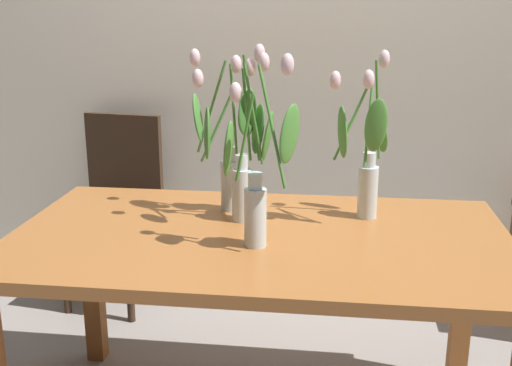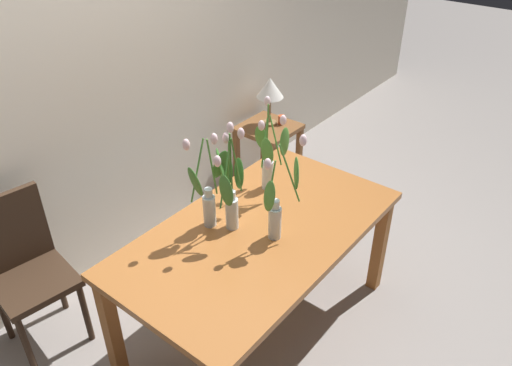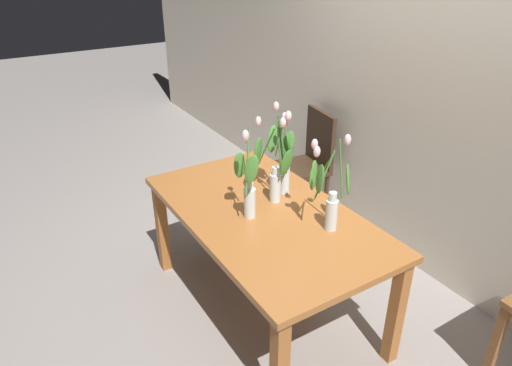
# 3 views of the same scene
# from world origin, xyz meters

# --- Properties ---
(ground_plane) EXTENTS (18.00, 18.00, 0.00)m
(ground_plane) POSITION_xyz_m (0.00, 0.00, 0.00)
(ground_plane) COLOR gray
(room_wall_rear) EXTENTS (9.00, 0.10, 2.70)m
(room_wall_rear) POSITION_xyz_m (0.00, 1.25, 1.35)
(room_wall_rear) COLOR beige
(room_wall_rear) RESTS_ON ground
(dining_table) EXTENTS (1.60, 0.90, 0.74)m
(dining_table) POSITION_xyz_m (0.00, 0.00, 0.65)
(dining_table) COLOR #A3602D
(dining_table) RESTS_ON ground
(tulip_vase_0) EXTENTS (0.24, 0.12, 0.57)m
(tulip_vase_0) POSITION_xyz_m (-0.14, 0.22, 0.93)
(tulip_vase_0) COLOR silver
(tulip_vase_0) RESTS_ON dining_table
(tulip_vase_1) EXTENTS (0.26, 0.23, 0.59)m
(tulip_vase_1) POSITION_xyz_m (-0.07, 0.13, 0.97)
(tulip_vase_1) COLOR silver
(tulip_vase_1) RESTS_ON dining_table
(tulip_vase_2) EXTENTS (0.24, 0.13, 0.58)m
(tulip_vase_2) POSITION_xyz_m (0.01, -0.11, 0.93)
(tulip_vase_2) COLOR silver
(tulip_vase_2) RESTS_ON dining_table
(tulip_vase_3) EXTENTS (0.22, 0.24, 0.57)m
(tulip_vase_3) POSITION_xyz_m (0.34, 0.19, 0.95)
(tulip_vase_3) COLOR silver
(tulip_vase_3) RESTS_ON dining_table
(dining_chair) EXTENTS (0.45, 0.45, 0.93)m
(dining_chair) POSITION_xyz_m (-0.83, 0.98, 0.52)
(dining_chair) COLOR #382619
(dining_chair) RESTS_ON ground
(side_table) EXTENTS (0.44, 0.44, 0.55)m
(side_table) POSITION_xyz_m (1.32, 0.93, 0.43)
(side_table) COLOR brown
(side_table) RESTS_ON ground
(table_lamp) EXTENTS (0.22, 0.22, 0.40)m
(table_lamp) POSITION_xyz_m (1.36, 0.95, 0.86)
(table_lamp) COLOR olive
(table_lamp) RESTS_ON side_table
(pillar_candle) EXTENTS (0.06, 0.06, 0.07)m
(pillar_candle) POSITION_xyz_m (1.42, 0.87, 0.59)
(pillar_candle) COLOR #CC4C23
(pillar_candle) RESTS_ON side_table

